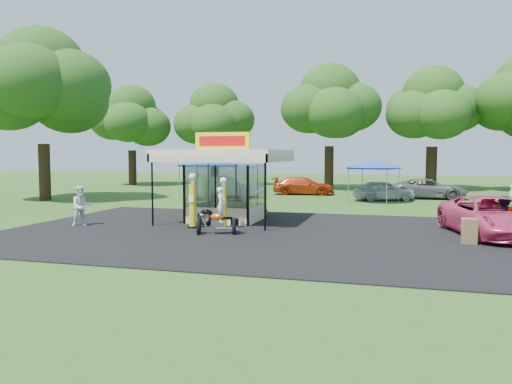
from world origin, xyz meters
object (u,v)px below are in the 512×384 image
gas_pump_left (193,202)px  motorcycle (219,216)px  bg_car_d (429,189)px  a_frame_sign (469,232)px  bg_car_b (304,186)px  bg_car_a (231,186)px  gas_pump_right (223,205)px  kiosk_car (241,206)px  tent_west (207,162)px  spectator_west (81,206)px  tent_east (374,164)px  spectator_east_a (504,216)px  pink_sedan (491,217)px  bg_car_c (384,190)px  gas_station_kiosk (227,184)px

gas_pump_left → motorcycle: (1.66, -1.23, -0.37)m
bg_car_d → a_frame_sign: bearing=-179.1°
bg_car_b → bg_car_d: size_ratio=0.93×
bg_car_a → bg_car_d: bearing=-77.6°
gas_pump_right → kiosk_car: (-0.73, 4.72, -0.59)m
tent_west → spectator_west: bearing=-93.5°
kiosk_car → tent_east: tent_east is taller
a_frame_sign → spectator_west: spectator_west is taller
bg_car_d → tent_west: 15.76m
spectator_east_a → gas_pump_left: bearing=-6.5°
tent_west → a_frame_sign: bearing=-41.9°
bg_car_b → bg_car_a: bearing=120.8°
gas_pump_right → tent_east: (5.58, 13.95, 1.43)m
pink_sedan → tent_east: (-4.96, 12.81, 1.72)m
spectator_west → bg_car_c: (12.51, 16.15, -0.21)m
bg_car_a → bg_car_c: size_ratio=1.19×
gas_pump_left → motorcycle: size_ratio=1.21×
bg_car_a → bg_car_d: size_ratio=0.93×
gas_station_kiosk → bg_car_a: 13.22m
bg_car_a → gas_pump_right: bearing=-160.0°
motorcycle → bg_car_c: size_ratio=0.49×
gas_station_kiosk → tent_west: (-4.79, 9.85, 0.86)m
spectator_east_a → bg_car_b: bearing=-70.9°
gas_pump_right → bg_car_d: size_ratio=0.43×
bg_car_a → tent_east: 10.53m
gas_pump_right → tent_east: 15.09m
bg_car_a → bg_car_c: bearing=-86.1°
bg_car_d → tent_east: 5.43m
gas_pump_left → bg_car_d: bearing=58.9°
gas_station_kiosk → a_frame_sign: gas_station_kiosk is taller
bg_car_b → gas_station_kiosk: bearing=171.5°
kiosk_car → spectator_west: 7.88m
gas_station_kiosk → gas_pump_left: 2.74m
a_frame_sign → bg_car_c: size_ratio=0.23×
a_frame_sign → bg_car_c: bearing=105.7°
kiosk_car → motorcycle: bearing=-170.4°
spectator_east_a → motorcycle: bearing=0.9°
bg_car_a → bg_car_b: bg_car_a is taller
gas_pump_right → tent_west: size_ratio=0.53×
motorcycle → gas_station_kiosk: bearing=87.1°
gas_station_kiosk → tent_west: gas_station_kiosk is taller
kiosk_car → pink_sedan: 11.83m
bg_car_a → tent_west: bearing=166.5°
motorcycle → pink_sedan: motorcycle is taller
spectator_west → a_frame_sign: bearing=-47.4°
bg_car_a → tent_west: tent_west is taller
tent_west → tent_east: 11.21m
gas_station_kiosk → bg_car_c: size_ratio=1.33×
gas_pump_right → bg_car_b: (0.05, 18.62, -0.37)m
gas_pump_left → bg_car_d: gas_pump_left is taller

